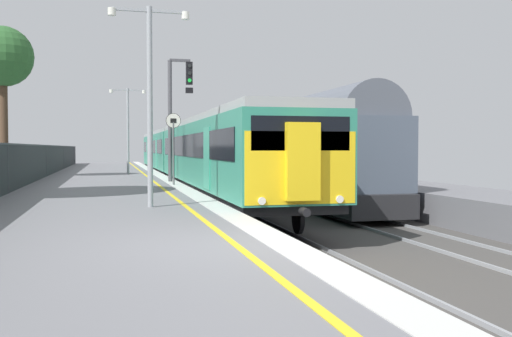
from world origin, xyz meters
name	(u,v)px	position (x,y,z in m)	size (l,w,h in m)	color
ground	(412,274)	(2.64, 0.00, -0.61)	(17.40, 110.00, 1.21)	slate
commuter_train_at_platform	(189,152)	(2.10, 24.29, 1.27)	(2.83, 40.71, 3.81)	#2D846B
freight_train_adjacent_track	(222,147)	(6.10, 35.35, 1.53)	(2.60, 54.98, 4.63)	#232326
signal_gantry	(176,106)	(0.61, 17.11, 3.34)	(1.10, 0.24, 5.38)	#47474C
speed_limit_sign	(173,140)	(0.25, 14.75, 1.82)	(0.59, 0.08, 2.86)	#59595B
platform_lamp_mid	(150,87)	(-1.23, 6.12, 2.99)	(2.00, 0.20, 4.99)	#93999E
platform_lamp_far	(128,123)	(-1.23, 25.14, 2.91)	(2.00, 0.20, 4.84)	#93999E
background_tree_left	(4,59)	(-7.26, 22.37, 5.84)	(2.96, 2.96, 7.46)	#473323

